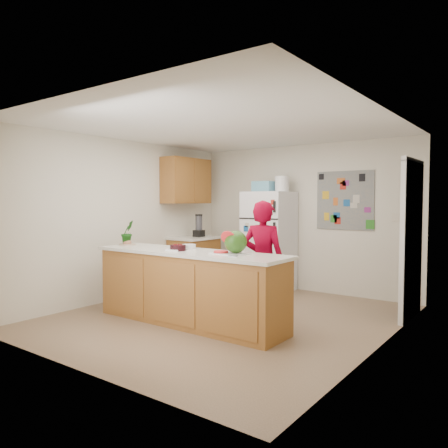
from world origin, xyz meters
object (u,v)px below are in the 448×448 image
Objects in this scene: person at (263,262)px; watermelon at (236,242)px; refrigerator at (269,241)px; cherry_bowl at (178,248)px.

watermelon is (-0.05, -0.54, 0.29)m from person.
refrigerator is 2.45m from cherry_bowl.
refrigerator is at bearing 92.96° from cherry_bowl.
cherry_bowl is (0.13, -2.45, 0.11)m from refrigerator.
refrigerator is 8.64× the size of cherry_bowl.
person is 0.61m from watermelon.
watermelon is 1.35× the size of cherry_bowl.
cherry_bowl is (-0.79, -0.13, -0.11)m from watermelon.
watermelon is at bearing -68.39° from refrigerator.
refrigerator reaches higher than watermelon.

